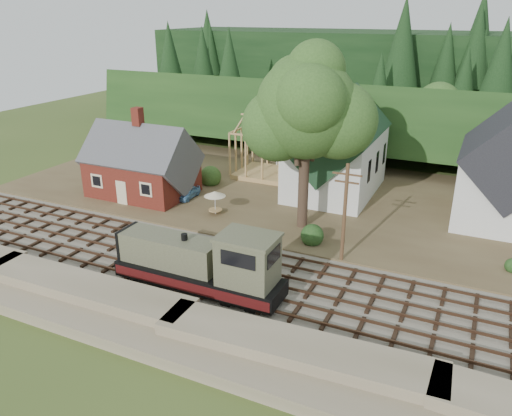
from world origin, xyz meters
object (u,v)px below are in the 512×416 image
at_px(locomotive, 204,265).
at_px(car_blue, 188,192).
at_px(car_green, 114,178).
at_px(patio_set, 215,195).

xyz_separation_m(locomotive, car_blue, (-10.70, 14.78, -1.24)).
relative_size(car_blue, car_green, 1.05).
bearing_deg(car_green, car_blue, -96.89).
bearing_deg(car_blue, car_green, 173.74).
bearing_deg(locomotive, car_blue, 125.90).
distance_m(locomotive, patio_set, 13.59).
distance_m(car_blue, patio_set, 5.51).
xyz_separation_m(locomotive, patio_set, (-6.02, 12.18, 0.09)).
bearing_deg(locomotive, patio_set, 116.29).
bearing_deg(car_green, locomotive, -130.22).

